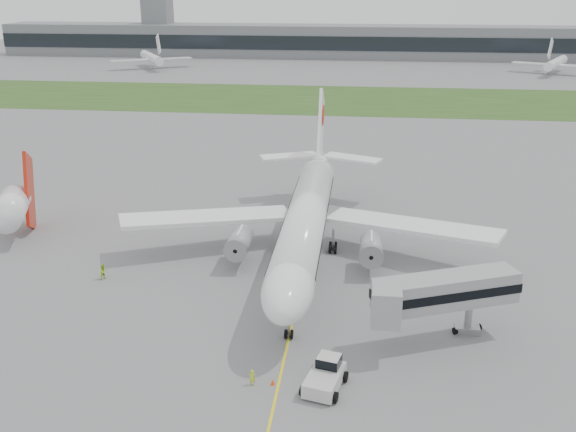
# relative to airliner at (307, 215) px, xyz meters

# --- Properties ---
(ground) EXTENTS (600.00, 600.00, 0.00)m
(ground) POSITION_rel_airliner_xyz_m (0.00, -4.87, -5.66)
(ground) COLOR gray
(ground) RESTS_ON ground
(apron_markings) EXTENTS (70.00, 70.00, 0.04)m
(apron_markings) POSITION_rel_airliner_xyz_m (0.00, -9.87, -5.66)
(apron_markings) COLOR yellow
(apron_markings) RESTS_ON ground
(grass_strip) EXTENTS (600.00, 50.00, 0.02)m
(grass_strip) POSITION_rel_airliner_xyz_m (0.00, 115.13, -5.65)
(grass_strip) COLOR #2C4B1C
(grass_strip) RESTS_ON ground
(terminal_building) EXTENTS (320.00, 22.30, 14.00)m
(terminal_building) POSITION_rel_airliner_xyz_m (0.00, 225.00, 1.34)
(terminal_building) COLOR slate
(terminal_building) RESTS_ON ground
(control_tower) EXTENTS (12.00, 12.00, 56.00)m
(control_tower) POSITION_rel_airliner_xyz_m (-90.00, 227.13, -5.66)
(control_tower) COLOR slate
(control_tower) RESTS_ON ground
(airliner) EXTENTS (48.13, 53.95, 17.88)m
(airliner) POSITION_rel_airliner_xyz_m (0.00, 0.00, 0.00)
(airliner) COLOR white
(airliner) RESTS_ON ground
(pushback_tug) EXTENTS (4.10, 5.25, 2.44)m
(pushback_tug) POSITION_rel_airliner_xyz_m (4.08, -27.34, -4.54)
(pushback_tug) COLOR silver
(pushback_tug) RESTS_ON ground
(jet_bridge) EXTENTS (14.65, 9.50, 7.07)m
(jet_bridge) POSITION_rel_airliner_xyz_m (14.13, -18.82, -0.43)
(jet_bridge) COLOR #9A9B9D
(jet_bridge) RESTS_ON ground
(safety_cone_left) EXTENTS (0.38, 0.38, 0.52)m
(safety_cone_left) POSITION_rel_airliner_xyz_m (-0.50, -27.70, -5.40)
(safety_cone_left) COLOR #FF460D
(safety_cone_left) RESTS_ON ground
(safety_cone_right) EXTENTS (0.44, 0.44, 0.61)m
(safety_cone_right) POSITION_rel_airliner_xyz_m (4.73, -25.23, -5.36)
(safety_cone_right) COLOR #FF460D
(safety_cone_right) RESTS_ON ground
(ground_crew_near) EXTENTS (0.56, 0.38, 1.51)m
(ground_crew_near) POSITION_rel_airliner_xyz_m (-2.26, -27.91, -4.91)
(ground_crew_near) COLOR #C9EC27
(ground_crew_near) RESTS_ON ground
(ground_crew_far) EXTENTS (1.14, 1.19, 1.93)m
(ground_crew_far) POSITION_rel_airliner_xyz_m (-23.17, -9.19, -4.70)
(ground_crew_far) COLOR #9ED824
(ground_crew_far) RESTS_ON ground
(neighbor_aircraft) EXTENTS (6.68, 14.43, 11.68)m
(neighbor_aircraft) POSITION_rel_airliner_xyz_m (-39.79, 1.86, -1.03)
(neighbor_aircraft) COLOR #B91D0A
(neighbor_aircraft) RESTS_ON ground
(distant_aircraft_left) EXTENTS (41.63, 40.27, 12.18)m
(distant_aircraft_left) POSITION_rel_airliner_xyz_m (-77.53, 176.61, -5.66)
(distant_aircraft_left) COLOR white
(distant_aircraft_left) RESTS_ON ground
(distant_aircraft_right) EXTENTS (40.09, 38.34, 11.96)m
(distant_aircraft_right) POSITION_rel_airliner_xyz_m (76.90, 178.21, -5.66)
(distant_aircraft_right) COLOR white
(distant_aircraft_right) RESTS_ON ground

